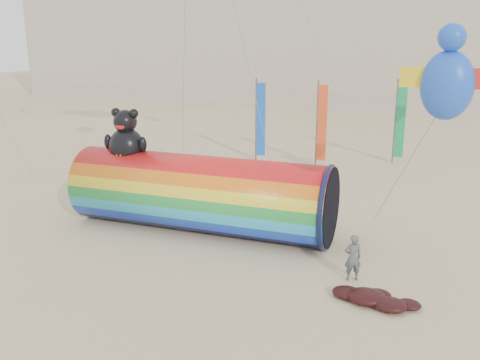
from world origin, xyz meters
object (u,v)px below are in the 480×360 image
(hotel_building, at_px, (274,12))
(windsock_assembly, at_px, (200,191))
(fabric_bundle, at_px, (373,298))
(kite_handler, at_px, (353,258))

(hotel_building, relative_size, windsock_assembly, 5.68)
(fabric_bundle, bearing_deg, kite_handler, 121.79)
(kite_handler, distance_m, fabric_bundle, 1.74)
(kite_handler, relative_size, fabric_bundle, 0.60)
(windsock_assembly, xyz_separation_m, kite_handler, (6.55, -2.52, -0.85))
(windsock_assembly, bearing_deg, kite_handler, -21.06)
(windsock_assembly, height_order, kite_handler, windsock_assembly)
(hotel_building, bearing_deg, kite_handler, -69.74)
(windsock_assembly, distance_m, fabric_bundle, 8.51)
(hotel_building, height_order, kite_handler, hotel_building)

